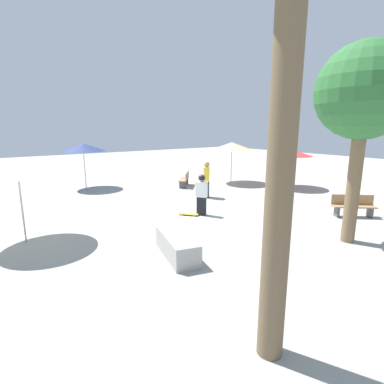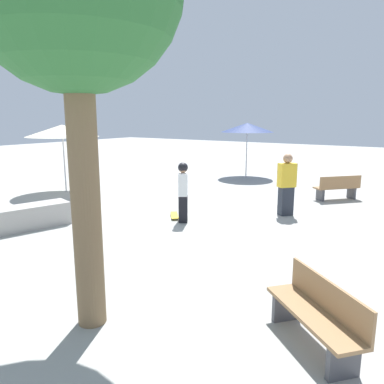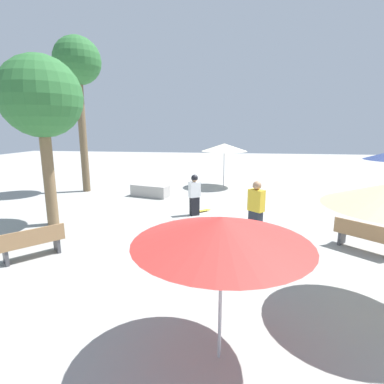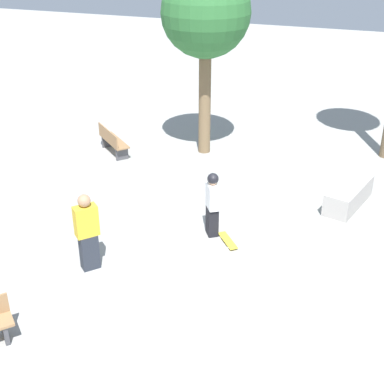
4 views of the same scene
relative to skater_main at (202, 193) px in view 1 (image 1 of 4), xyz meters
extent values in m
plane|color=#9E9E99|center=(0.81, -0.84, -0.88)|extent=(60.00, 60.00, 0.00)
cube|color=black|center=(0.00, 0.00, -0.51)|extent=(0.39, 0.41, 0.74)
cube|color=white|center=(0.00, 0.00, 0.16)|extent=(0.44, 0.49, 0.61)
sphere|color=tan|center=(0.00, 0.00, 0.59)|extent=(0.24, 0.24, 0.24)
sphere|color=black|center=(0.00, 0.00, 0.62)|extent=(0.27, 0.27, 0.27)
cube|color=gold|center=(0.47, -0.23, -0.82)|extent=(0.66, 0.74, 0.02)
cylinder|color=silver|center=(0.70, -0.37, -0.85)|extent=(0.06, 0.06, 0.05)
cylinder|color=silver|center=(0.57, -0.48, -0.85)|extent=(0.06, 0.06, 0.05)
cylinder|color=silver|center=(0.38, 0.01, -0.85)|extent=(0.06, 0.06, 0.05)
cylinder|color=silver|center=(0.25, -0.10, -0.85)|extent=(0.06, 0.06, 0.05)
cube|color=#A8A39E|center=(2.95, 2.68, -0.58)|extent=(1.16, 2.04, 0.60)
cube|color=#47474C|center=(-5.08, 4.15, -0.68)|extent=(0.32, 0.35, 0.40)
cube|color=#47474C|center=(-4.13, 3.33, -0.68)|extent=(0.32, 0.35, 0.40)
cube|color=#9E754C|center=(-4.61, 3.74, -0.46)|extent=(1.50, 1.38, 0.05)
cube|color=#9E754C|center=(-4.74, 3.59, -0.23)|extent=(1.24, 1.07, 0.40)
cube|color=#47474C|center=(-2.38, -4.79, -0.68)|extent=(0.35, 0.32, 0.40)
cube|color=#47474C|center=(-3.20, -5.73, -0.68)|extent=(0.35, 0.32, 0.40)
cube|color=#9E754C|center=(-2.79, -5.26, -0.46)|extent=(1.39, 1.49, 0.05)
cube|color=#9E754C|center=(-2.94, -5.12, -0.23)|extent=(1.08, 1.23, 0.40)
cylinder|color=#B7B7BC|center=(-5.86, -4.47, 0.30)|extent=(0.05, 0.05, 2.36)
cone|color=#C6B289|center=(-5.86, -4.47, 1.40)|extent=(2.65, 2.65, 0.47)
cylinder|color=#B7B7BC|center=(-7.46, -1.41, 0.16)|extent=(0.05, 0.05, 2.09)
cone|color=red|center=(-7.46, -1.41, 1.15)|extent=(2.53, 2.53, 0.38)
cylinder|color=#B7B7BC|center=(2.06, -8.15, 0.31)|extent=(0.05, 0.05, 2.39)
cone|color=navy|center=(2.06, -8.15, 1.45)|extent=(2.48, 2.48, 0.43)
cylinder|color=#B7B7BC|center=(6.12, -0.89, 0.31)|extent=(0.05, 0.05, 2.38)
cone|color=beige|center=(6.12, -0.89, 1.44)|extent=(2.65, 2.65, 0.44)
cylinder|color=brown|center=(-1.90, 4.89, 1.13)|extent=(0.39, 0.39, 4.02)
sphere|color=#2D6B33|center=(-1.90, 4.89, 3.54)|extent=(2.69, 2.69, 2.69)
cylinder|color=brown|center=(3.76, 6.53, 2.31)|extent=(0.39, 0.39, 6.39)
cube|color=#282D38|center=(-2.07, -2.25, -0.46)|extent=(0.46, 0.47, 0.83)
cube|color=yellow|center=(-2.07, -2.25, 0.30)|extent=(0.53, 0.55, 0.69)
sphere|color=tan|center=(-2.07, -2.25, 0.78)|extent=(0.27, 0.27, 0.27)
camera|label=1|loc=(7.13, 9.08, 2.58)|focal=28.00mm
camera|label=2|loc=(-5.74, 8.09, 1.95)|focal=35.00mm
camera|label=3|loc=(-11.40, -1.58, 2.52)|focal=28.00mm
camera|label=4|loc=(3.41, -10.63, 5.96)|focal=50.00mm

